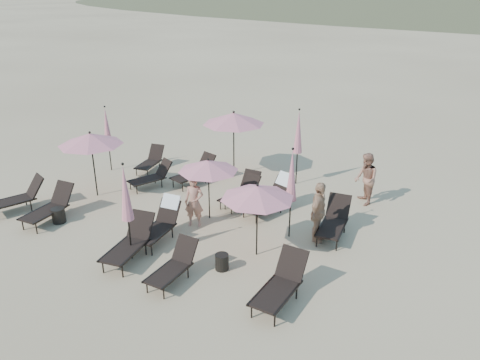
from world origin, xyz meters
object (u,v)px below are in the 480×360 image
Objects in this scene: lounger_0 at (18,197)px; lounger_1 at (50,206)px; lounger_9 at (243,190)px; umbrella_open_2 at (257,192)px; umbrella_open_1 at (208,166)px; side_table_1 at (222,262)px; umbrella_closed_0 at (126,193)px; umbrella_closed_1 at (292,176)px; lounger_12 at (241,193)px; umbrella_closed_3 at (298,132)px; lounger_4 at (174,265)px; lounger_5 at (281,283)px; beachgoer_b at (366,179)px; beachgoer_c at (318,212)px; lounger_3 at (130,242)px; umbrella_open_3 at (234,118)px; side_table_0 at (59,215)px; lounger_10 at (271,196)px; umbrella_closed_2 at (107,126)px; beachgoer_a at (194,202)px; lounger_6 at (151,160)px; umbrella_open_0 at (90,139)px; lounger_2 at (161,222)px; lounger_7 at (152,176)px; lounger_11 at (334,221)px; lounger_8 at (195,171)px.

lounger_0 reaches higher than lounger_1.
umbrella_open_2 reaches higher than lounger_9.
umbrella_open_1 is 4.62× the size of side_table_1.
umbrella_closed_1 is at bearing 50.20° from umbrella_closed_0.
lounger_0 is 1.47m from lounger_1.
lounger_12 is 3.13m from umbrella_closed_3.
lounger_1 is at bearing 171.93° from lounger_4.
beachgoer_b is (-0.37, 6.21, 0.39)m from lounger_5.
umbrella_open_2 is 2.15m from beachgoer_c.
umbrella_open_3 is at bearing 86.06° from lounger_3.
beachgoer_c is at bearing 26.56° from side_table_0.
umbrella_closed_1 is (2.64, 0.39, 0.14)m from umbrella_open_1.
umbrella_closed_3 is at bearing -133.25° from beachgoer_b.
lounger_10 is 3.00m from umbrella_open_2.
umbrella_closed_1 is at bearing -4.63° from umbrella_closed_2.
umbrella_open_3 is at bearing 29.68° from umbrella_closed_2.
beachgoer_a is at bearing 40.11° from lounger_0.
umbrella_closed_2 reaches higher than lounger_6.
lounger_12 is at bearing 26.29° from umbrella_open_0.
side_table_0 is at bearing -136.43° from lounger_9.
lounger_9 is 4.87m from umbrella_closed_0.
lounger_10 is 2.58m from beachgoer_a.
lounger_7 is at bearing 127.10° from lounger_2.
umbrella_open_1 is at bearing 3.92° from lounger_7.
umbrella_open_3 reaches higher than lounger_6.
lounger_0 is at bearing -117.00° from umbrella_open_0.
lounger_9 is (-3.74, 3.97, -0.05)m from lounger_5.
lounger_9 is 1.07× the size of beachgoer_a.
lounger_6 is at bearing 99.77° from side_table_0.
umbrella_closed_3 is at bearing 83.78° from lounger_12.
lounger_0 is at bearing -166.63° from lounger_11.
umbrella_open_1 is (0.35, 1.81, 1.23)m from lounger_2.
lounger_10 is at bearing 59.87° from beachgoer_c.
beachgoer_c reaches higher than lounger_4.
side_table_1 is at bearing 23.15° from lounger_0.
beachgoer_c is (2.05, -0.85, 0.34)m from lounger_10.
lounger_12 is (0.03, -0.18, -0.02)m from lounger_9.
umbrella_open_1 reaches higher than lounger_5.
umbrella_open_0 is at bearing -144.78° from lounger_10.
umbrella_open_0 is at bearing -122.30° from umbrella_open_3.
beachgoer_b is (9.39, 2.73, -0.93)m from umbrella_closed_2.
lounger_1 is 1.00× the size of lounger_11.
side_table_1 is at bearing -61.96° from beachgoer_a.
umbrella_closed_3 is at bearing 122.45° from lounger_11.
lounger_11 is 5.96m from umbrella_open_3.
beachgoer_c reaches higher than side_table_1.
side_table_1 is at bearing 22.68° from umbrella_closed_0.
umbrella_closed_2 is 9.25m from beachgoer_c.
lounger_3 is at bearing -58.80° from lounger_8.
lounger_5 is 0.80× the size of umbrella_open_0.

